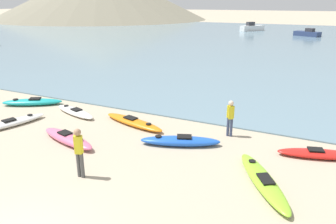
{
  "coord_description": "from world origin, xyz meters",
  "views": [
    {
      "loc": [
        5.83,
        -3.66,
        5.28
      ],
      "look_at": [
        -0.34,
        8.96,
        0.5
      ],
      "focal_mm": 35.0,
      "sensor_mm": 36.0,
      "label": 1
    }
  ],
  "objects_px": {
    "kayak_on_sand_2": "(133,122)",
    "moored_boat_2": "(252,28)",
    "kayak_on_sand_0": "(13,122)",
    "kayak_on_sand_1": "(263,180)",
    "kayak_on_sand_5": "(180,141)",
    "person_near_waterline": "(230,116)",
    "kayak_on_sand_7": "(68,138)",
    "kayak_on_sand_8": "(75,112)",
    "kayak_on_sand_3": "(319,154)",
    "kayak_on_sand_6": "(32,102)",
    "moored_boat_0": "(307,33)",
    "person_near_foreground": "(79,150)"
  },
  "relations": [
    {
      "from": "kayak_on_sand_0",
      "to": "kayak_on_sand_8",
      "type": "distance_m",
      "value": 2.82
    },
    {
      "from": "person_near_waterline",
      "to": "moored_boat_0",
      "type": "height_order",
      "value": "person_near_waterline"
    },
    {
      "from": "kayak_on_sand_1",
      "to": "moored_boat_0",
      "type": "xyz_separation_m",
      "value": [
        -2.14,
        47.32,
        0.35
      ]
    },
    {
      "from": "kayak_on_sand_3",
      "to": "kayak_on_sand_2",
      "type": "bearing_deg",
      "value": -178.9
    },
    {
      "from": "kayak_on_sand_1",
      "to": "kayak_on_sand_5",
      "type": "bearing_deg",
      "value": 155.95
    },
    {
      "from": "kayak_on_sand_3",
      "to": "person_near_foreground",
      "type": "relative_size",
      "value": 1.82
    },
    {
      "from": "moored_boat_0",
      "to": "moored_boat_2",
      "type": "bearing_deg",
      "value": 149.02
    },
    {
      "from": "kayak_on_sand_3",
      "to": "moored_boat_0",
      "type": "bearing_deg",
      "value": 94.6
    },
    {
      "from": "kayak_on_sand_7",
      "to": "moored_boat_2",
      "type": "distance_m",
      "value": 53.66
    },
    {
      "from": "kayak_on_sand_0",
      "to": "kayak_on_sand_1",
      "type": "distance_m",
      "value": 10.99
    },
    {
      "from": "kayak_on_sand_1",
      "to": "moored_boat_2",
      "type": "xyz_separation_m",
      "value": [
        -12.06,
        53.28,
        0.48
      ]
    },
    {
      "from": "kayak_on_sand_2",
      "to": "moored_boat_2",
      "type": "relative_size",
      "value": 0.75
    },
    {
      "from": "kayak_on_sand_1",
      "to": "person_near_waterline",
      "type": "xyz_separation_m",
      "value": [
        -1.97,
        3.22,
        0.73
      ]
    },
    {
      "from": "kayak_on_sand_6",
      "to": "kayak_on_sand_8",
      "type": "height_order",
      "value": "kayak_on_sand_6"
    },
    {
      "from": "kayak_on_sand_2",
      "to": "kayak_on_sand_8",
      "type": "relative_size",
      "value": 1.18
    },
    {
      "from": "kayak_on_sand_0",
      "to": "kayak_on_sand_3",
      "type": "bearing_deg",
      "value": 11.69
    },
    {
      "from": "kayak_on_sand_0",
      "to": "kayak_on_sand_6",
      "type": "xyz_separation_m",
      "value": [
        -1.61,
        2.59,
        0.03
      ]
    },
    {
      "from": "kayak_on_sand_1",
      "to": "person_near_foreground",
      "type": "bearing_deg",
      "value": -158.68
    },
    {
      "from": "kayak_on_sand_0",
      "to": "kayak_on_sand_5",
      "type": "bearing_deg",
      "value": 10.24
    },
    {
      "from": "kayak_on_sand_7",
      "to": "kayak_on_sand_8",
      "type": "height_order",
      "value": "kayak_on_sand_7"
    },
    {
      "from": "kayak_on_sand_7",
      "to": "kayak_on_sand_8",
      "type": "relative_size",
      "value": 1.05
    },
    {
      "from": "kayak_on_sand_1",
      "to": "kayak_on_sand_8",
      "type": "height_order",
      "value": "kayak_on_sand_1"
    },
    {
      "from": "kayak_on_sand_3",
      "to": "moored_boat_0",
      "type": "height_order",
      "value": "moored_boat_0"
    },
    {
      "from": "kayak_on_sand_3",
      "to": "kayak_on_sand_6",
      "type": "relative_size",
      "value": 0.97
    },
    {
      "from": "kayak_on_sand_0",
      "to": "kayak_on_sand_3",
      "type": "height_order",
      "value": "kayak_on_sand_0"
    },
    {
      "from": "kayak_on_sand_6",
      "to": "moored_boat_2",
      "type": "xyz_separation_m",
      "value": [
        0.53,
        50.54,
        0.45
      ]
    },
    {
      "from": "kayak_on_sand_7",
      "to": "moored_boat_2",
      "type": "xyz_separation_m",
      "value": [
        -4.56,
        53.46,
        0.45
      ]
    },
    {
      "from": "kayak_on_sand_0",
      "to": "kayak_on_sand_1",
      "type": "bearing_deg",
      "value": -0.82
    },
    {
      "from": "kayak_on_sand_7",
      "to": "moored_boat_0",
      "type": "relative_size",
      "value": 0.75
    },
    {
      "from": "moored_boat_0",
      "to": "person_near_waterline",
      "type": "bearing_deg",
      "value": -89.78
    },
    {
      "from": "kayak_on_sand_2",
      "to": "kayak_on_sand_8",
      "type": "distance_m",
      "value": 3.34
    },
    {
      "from": "person_near_foreground",
      "to": "kayak_on_sand_1",
      "type": "bearing_deg",
      "value": 21.32
    },
    {
      "from": "kayak_on_sand_3",
      "to": "kayak_on_sand_7",
      "type": "bearing_deg",
      "value": -161.98
    },
    {
      "from": "person_near_waterline",
      "to": "moored_boat_2",
      "type": "relative_size",
      "value": 0.33
    },
    {
      "from": "kayak_on_sand_8",
      "to": "moored_boat_0",
      "type": "xyz_separation_m",
      "value": [
        7.4,
        44.75,
        0.36
      ]
    },
    {
      "from": "kayak_on_sand_2",
      "to": "person_near_waterline",
      "type": "distance_m",
      "value": 4.33
    },
    {
      "from": "kayak_on_sand_1",
      "to": "kayak_on_sand_5",
      "type": "relative_size",
      "value": 1.09
    },
    {
      "from": "person_near_waterline",
      "to": "person_near_foreground",
      "type": "bearing_deg",
      "value": -121.9
    },
    {
      "from": "moored_boat_0",
      "to": "kayak_on_sand_3",
      "type": "bearing_deg",
      "value": -85.4
    },
    {
      "from": "kayak_on_sand_1",
      "to": "kayak_on_sand_6",
      "type": "height_order",
      "value": "kayak_on_sand_6"
    },
    {
      "from": "kayak_on_sand_0",
      "to": "moored_boat_0",
      "type": "bearing_deg",
      "value": 79.37
    },
    {
      "from": "kayak_on_sand_0",
      "to": "kayak_on_sand_5",
      "type": "distance_m",
      "value": 7.69
    },
    {
      "from": "kayak_on_sand_1",
      "to": "moored_boat_2",
      "type": "relative_size",
      "value": 0.73
    },
    {
      "from": "kayak_on_sand_7",
      "to": "kayak_on_sand_8",
      "type": "distance_m",
      "value": 3.42
    },
    {
      "from": "kayak_on_sand_5",
      "to": "moored_boat_0",
      "type": "distance_m",
      "value": 45.82
    },
    {
      "from": "kayak_on_sand_0",
      "to": "moored_boat_0",
      "type": "xyz_separation_m",
      "value": [
        8.85,
        47.17,
        0.35
      ]
    },
    {
      "from": "kayak_on_sand_3",
      "to": "kayak_on_sand_8",
      "type": "distance_m",
      "value": 10.99
    },
    {
      "from": "kayak_on_sand_2",
      "to": "kayak_on_sand_7",
      "type": "bearing_deg",
      "value": -115.32
    },
    {
      "from": "kayak_on_sand_5",
      "to": "person_near_waterline",
      "type": "distance_m",
      "value": 2.34
    },
    {
      "from": "kayak_on_sand_3",
      "to": "kayak_on_sand_8",
      "type": "height_order",
      "value": "kayak_on_sand_3"
    }
  ]
}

